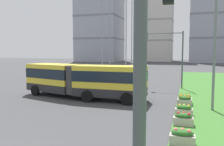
# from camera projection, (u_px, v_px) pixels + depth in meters

# --- Properties ---
(articulated_bus) EXTENTS (12.00, 4.32, 3.00)m
(articulated_bus) POSITION_uv_depth(u_px,v_px,m) (82.00, 80.00, 21.52)
(articulated_bus) COLOR yellow
(articulated_bus) RESTS_ON ground
(car_grey_wagon) EXTENTS (4.60, 2.50, 1.58)m
(car_grey_wagon) POSITION_uv_depth(u_px,v_px,m) (72.00, 81.00, 28.42)
(car_grey_wagon) COLOR slate
(car_grey_wagon) RESTS_ON ground
(flower_planter_1) EXTENTS (1.10, 0.56, 0.74)m
(flower_planter_1) POSITION_uv_depth(u_px,v_px,m) (182.00, 137.00, 10.53)
(flower_planter_1) COLOR #B7AD9E
(flower_planter_1) RESTS_ON grass_median
(flower_planter_2) EXTENTS (1.10, 0.56, 0.74)m
(flower_planter_2) POSITION_uv_depth(u_px,v_px,m) (183.00, 119.00, 13.37)
(flower_planter_2) COLOR #B7AD9E
(flower_planter_2) RESTS_ON grass_median
(flower_planter_3) EXTENTS (1.10, 0.56, 0.74)m
(flower_planter_3) POSITION_uv_depth(u_px,v_px,m) (184.00, 110.00, 15.36)
(flower_planter_3) COLOR #B7AD9E
(flower_planter_3) RESTS_ON grass_median
(flower_planter_4) EXTENTS (1.10, 0.56, 0.74)m
(flower_planter_4) POSITION_uv_depth(u_px,v_px,m) (185.00, 100.00, 18.42)
(flower_planter_4) COLOR #B7AD9E
(flower_planter_4) RESTS_ON grass_median
(flower_planter_5) EXTENTS (1.10, 0.56, 0.74)m
(flower_planter_5) POSITION_uv_depth(u_px,v_px,m) (185.00, 99.00, 19.10)
(flower_planter_5) COLOR #B7AD9E
(flower_planter_5) RESTS_ON grass_median
(traffic_light_far_right) EXTENTS (4.45, 0.28, 6.47)m
(traffic_light_far_right) POSITION_uv_depth(u_px,v_px,m) (170.00, 49.00, 26.90)
(traffic_light_far_right) COLOR #474C51
(traffic_light_far_right) RESTS_ON ground
(traffic_light_near_right) EXTENTS (0.28, 4.26, 6.25)m
(traffic_light_near_right) POSITION_uv_depth(u_px,v_px,m) (155.00, 44.00, 4.04)
(traffic_light_near_right) COLOR #474C51
(traffic_light_near_right) RESTS_ON ground
(streetlight_median) EXTENTS (0.70, 0.28, 10.19)m
(streetlight_median) POSITION_uv_depth(u_px,v_px,m) (215.00, 32.00, 16.33)
(streetlight_median) COLOR slate
(streetlight_median) RESTS_ON ground
(apartment_tower_west) EXTENTS (17.94, 17.52, 46.93)m
(apartment_tower_west) POSITION_uv_depth(u_px,v_px,m) (100.00, 7.00, 104.04)
(apartment_tower_west) COLOR #9EA3AD
(apartment_tower_west) RESTS_ON ground
(apartment_tower_westcentre) EXTENTS (15.56, 15.85, 43.54)m
(apartment_tower_westcentre) POSITION_uv_depth(u_px,v_px,m) (155.00, 12.00, 106.43)
(apartment_tower_westcentre) COLOR silver
(apartment_tower_westcentre) RESTS_ON ground
(apartment_tower_centre) EXTENTS (17.43, 19.83, 45.01)m
(apartment_tower_centre) POSITION_uv_depth(u_px,v_px,m) (213.00, 6.00, 94.88)
(apartment_tower_centre) COLOR #9EA3AD
(apartment_tower_centre) RESTS_ON ground
(transmission_pylon) EXTENTS (9.00, 6.24, 31.05)m
(transmission_pylon) POSITION_uv_depth(u_px,v_px,m) (117.00, 0.00, 58.93)
(transmission_pylon) COLOR gray
(transmission_pylon) RESTS_ON ground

